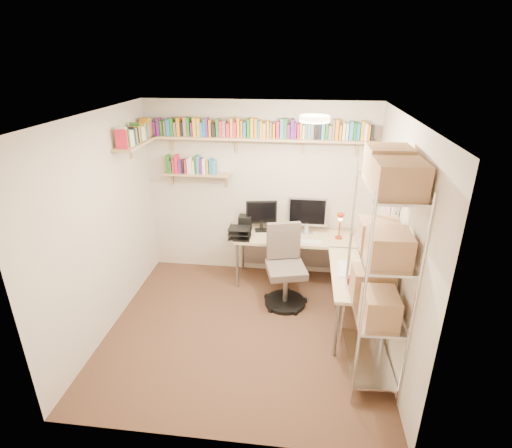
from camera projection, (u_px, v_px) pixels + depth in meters
The scene contains 6 objects.
ground at pixel (244, 330), 4.79m from camera, with size 3.20×3.20×0.00m, color #40241B.
room_shell at pixel (243, 209), 4.18m from camera, with size 3.24×3.04×2.52m.
wall_shelves at pixel (227, 138), 5.22m from camera, with size 3.12×1.09×0.80m.
corner_desk at pixel (306, 245), 5.29m from camera, with size 1.93×1.84×1.25m.
office_chair at pixel (285, 272), 5.16m from camera, with size 0.58×0.59×1.07m.
wire_rack at pixel (384, 240), 3.58m from camera, with size 0.48×0.93×2.31m.
Camera 1 is at (0.61, -3.85, 3.05)m, focal length 28.00 mm.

